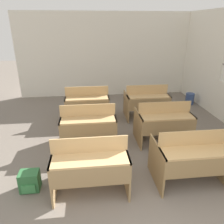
# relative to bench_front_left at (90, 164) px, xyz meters

# --- Properties ---
(wall_back) EXTENTS (5.84, 0.06, 2.77)m
(wall_back) POSITION_rel_bench_front_left_xyz_m (0.63, 4.85, 0.92)
(wall_back) COLOR white
(wall_back) RESTS_ON ground_plane
(bench_front_left) EXTENTS (1.11, 0.78, 0.91)m
(bench_front_left) POSITION_rel_bench_front_left_xyz_m (0.00, 0.00, 0.00)
(bench_front_left) COLOR #98794F
(bench_front_left) RESTS_ON ground_plane
(bench_front_right) EXTENTS (1.11, 0.78, 0.91)m
(bench_front_right) POSITION_rel_bench_front_left_xyz_m (1.58, 0.02, 0.00)
(bench_front_right) COLOR olive
(bench_front_right) RESTS_ON ground_plane
(bench_second_left) EXTENTS (1.11, 0.78, 0.91)m
(bench_second_left) POSITION_rel_bench_front_left_xyz_m (-0.01, 1.36, 0.00)
(bench_second_left) COLOR #98794F
(bench_second_left) RESTS_ON ground_plane
(bench_second_right) EXTENTS (1.11, 0.78, 0.91)m
(bench_second_right) POSITION_rel_bench_front_left_xyz_m (1.58, 1.33, 0.00)
(bench_second_right) COLOR #94754B
(bench_second_right) RESTS_ON ground_plane
(bench_third_left) EXTENTS (1.11, 0.78, 0.91)m
(bench_third_left) POSITION_rel_bench_front_left_xyz_m (-0.02, 2.69, 0.00)
(bench_third_left) COLOR #97784E
(bench_third_left) RESTS_ON ground_plane
(bench_third_right) EXTENTS (1.11, 0.78, 0.91)m
(bench_third_right) POSITION_rel_bench_front_left_xyz_m (1.56, 2.66, 0.00)
(bench_third_right) COLOR #987A50
(bench_third_right) RESTS_ON ground_plane
(wastepaper_bin) EXTENTS (0.27, 0.27, 0.35)m
(wastepaper_bin) POSITION_rel_bench_front_left_xyz_m (3.23, 3.54, -0.29)
(wastepaper_bin) COLOR #33477A
(wastepaper_bin) RESTS_ON ground_plane
(schoolbag) EXTENTS (0.29, 0.24, 0.32)m
(schoolbag) POSITION_rel_bench_front_left_xyz_m (-0.94, 0.09, -0.31)
(schoolbag) COLOR #2D6638
(schoolbag) RESTS_ON ground_plane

